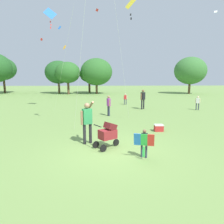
% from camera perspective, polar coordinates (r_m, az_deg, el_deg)
% --- Properties ---
extents(ground_plane, '(120.00, 120.00, 0.00)m').
position_cam_1_polar(ground_plane, '(7.82, 0.14, -10.85)').
color(ground_plane, '#75994C').
extents(treeline_distant, '(40.13, 7.60, 6.57)m').
position_cam_1_polar(treeline_distant, '(35.61, -15.66, 11.16)').
color(treeline_distant, brown).
rests_on(treeline_distant, ground).
extents(child_with_butterfly_kite, '(0.69, 0.43, 1.00)m').
position_cam_1_polar(child_with_butterfly_kite, '(7.08, 8.99, -8.01)').
color(child_with_butterfly_kite, '#33384C').
rests_on(child_with_butterfly_kite, ground).
extents(person_adult_flyer, '(0.55, 0.66, 1.79)m').
position_cam_1_polar(person_adult_flyer, '(8.45, -6.98, -2.05)').
color(person_adult_flyer, '#232328').
rests_on(person_adult_flyer, ground).
extents(stroller, '(1.06, 0.88, 1.03)m').
position_cam_1_polar(stroller, '(7.97, -1.11, -5.86)').
color(stroller, black).
rests_on(stroller, ground).
extents(kite_orange_delta, '(2.84, 3.29, 8.16)m').
position_cam_1_polar(kite_orange_delta, '(18.14, -16.72, 24.02)').
color(kite_orange_delta, blue).
rests_on(kite_orange_delta, ground).
extents(kite_green_novelty, '(1.45, 2.49, 7.68)m').
position_cam_1_polar(kite_green_novelty, '(14.10, 5.14, 27.27)').
color(kite_green_novelty, yellow).
rests_on(kite_green_novelty, ground).
extents(distant_kites_cluster, '(31.61, 12.62, 11.26)m').
position_cam_1_polar(distant_kites_cluster, '(31.16, -6.38, 26.14)').
color(distant_kites_cluster, white).
extents(person_red_shirt, '(0.35, 0.25, 1.19)m').
position_cam_1_polar(person_red_shirt, '(18.60, 22.86, 2.64)').
color(person_red_shirt, '#33384C').
rests_on(person_red_shirt, ground).
extents(person_sitting_far, '(0.44, 0.41, 1.70)m').
position_cam_1_polar(person_sitting_far, '(17.79, 8.64, 3.98)').
color(person_sitting_far, '#232328').
rests_on(person_sitting_far, ground).
extents(person_kid_running, '(0.35, 0.20, 1.11)m').
position_cam_1_polar(person_kid_running, '(20.67, 3.75, 3.89)').
color(person_kid_running, '#33384C').
rests_on(person_kid_running, ground).
extents(person_back_turned, '(0.28, 0.45, 1.46)m').
position_cam_1_polar(person_back_turned, '(14.57, -0.95, 2.27)').
color(person_back_turned, '#33384C').
rests_on(person_back_turned, ground).
extents(cooler_box, '(0.45, 0.33, 0.35)m').
position_cam_1_polar(cooler_box, '(10.78, 12.95, -4.34)').
color(cooler_box, red).
rests_on(cooler_box, ground).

